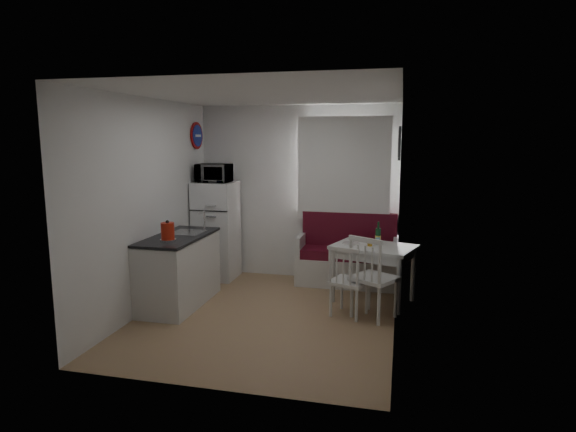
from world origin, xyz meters
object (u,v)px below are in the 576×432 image
object	(u,v)px
bench	(347,261)
microwave	(214,173)
chair_right	(374,269)
kettle	(168,231)
wine_bottle	(378,233)
kitchen_counter	(179,270)
chair_left	(349,274)
fridge	(217,230)
dining_table	(374,252)

from	to	relation	value
bench	microwave	bearing A→B (deg)	-175.26
chair_right	kettle	xyz separation A→B (m)	(-2.40, -0.36, 0.41)
microwave	wine_bottle	world-z (taller)	microwave
chair_right	microwave	world-z (taller)	microwave
kitchen_counter	chair_left	xyz separation A→B (m)	(2.16, 0.02, 0.08)
bench	fridge	distance (m)	2.02
bench	microwave	size ratio (longest dim) A/B	2.96
chair_left	wine_bottle	bearing A→B (deg)	86.69
chair_right	kettle	distance (m)	2.46
microwave	kitchen_counter	bearing A→B (deg)	-90.94
dining_table	chair_left	world-z (taller)	chair_left
chair_right	wine_bottle	size ratio (longest dim) A/B	2.20
kettle	kitchen_counter	bearing A→B (deg)	97.80
kitchen_counter	kettle	size ratio (longest dim) A/B	5.27
chair_left	kettle	bearing A→B (deg)	-151.98
chair_left	kettle	xyz separation A→B (m)	(-2.11, -0.38, 0.49)
bench	chair_left	xyz separation A→B (m)	(0.16, -1.34, 0.19)
chair_right	wine_bottle	world-z (taller)	wine_bottle
bench	chair_left	bearing A→B (deg)	-83.13
kitchen_counter	bench	bearing A→B (deg)	34.25
chair_left	fridge	bearing A→B (deg)	167.95
bench	chair_right	distance (m)	1.46
chair_right	kettle	world-z (taller)	kettle
chair_right	chair_left	bearing A→B (deg)	-151.74
kitchen_counter	dining_table	bearing A→B (deg)	15.70
dining_table	fridge	xyz separation A→B (m)	(-2.39, 0.57, 0.07)
dining_table	fridge	world-z (taller)	fridge
fridge	wine_bottle	xyz separation A→B (m)	(2.43, -0.47, 0.16)
kettle	dining_table	bearing A→B (deg)	23.77
kitchen_counter	kettle	xyz separation A→B (m)	(0.05, -0.36, 0.57)
fridge	microwave	size ratio (longest dim) A/B	3.00
fridge	microwave	distance (m)	0.87
microwave	dining_table	bearing A→B (deg)	-12.25
kitchen_counter	kettle	distance (m)	0.68
bench	dining_table	bearing A→B (deg)	-58.88
dining_table	chair_right	size ratio (longest dim) A/B	1.80
microwave	kettle	size ratio (longest dim) A/B	1.95
kitchen_counter	fridge	size ratio (longest dim) A/B	0.90
wine_bottle	fridge	bearing A→B (deg)	169.09
wine_bottle	bench	bearing A→B (deg)	128.05
microwave	kettle	xyz separation A→B (m)	(0.03, -1.56, -0.58)
bench	fridge	size ratio (longest dim) A/B	0.99
kitchen_counter	chair_right	xyz separation A→B (m)	(2.45, 0.00, 0.16)
dining_table	bench	bearing A→B (deg)	138.83
chair_left	chair_right	xyz separation A→B (m)	(0.29, -0.01, 0.08)
chair_left	chair_right	bearing A→B (deg)	15.22
fridge	chair_left	bearing A→B (deg)	-29.89
bench	chair_right	size ratio (longest dim) A/B	2.24
chair_left	kettle	size ratio (longest dim) A/B	2.03
chair_right	wine_bottle	bearing A→B (deg)	120.87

